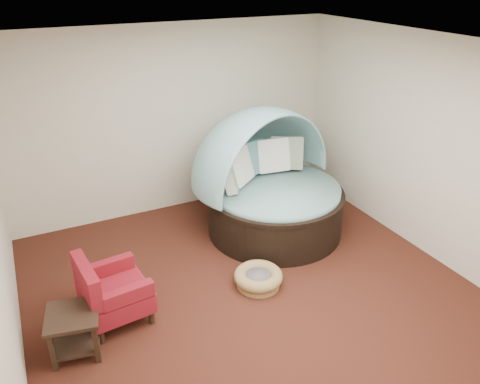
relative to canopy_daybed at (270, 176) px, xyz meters
name	(u,v)px	position (x,y,z in m)	size (l,w,h in m)	color
floor	(251,291)	(-0.93, -1.22, -0.82)	(5.00, 5.00, 0.00)	#431A13
wall_back	(174,121)	(-0.93, 1.28, 0.58)	(5.00, 5.00, 0.00)	beige
wall_front	(437,336)	(-0.93, -3.72, 0.58)	(5.00, 5.00, 0.00)	beige
wall_right	(426,148)	(1.57, -1.22, 0.58)	(5.00, 5.00, 0.00)	beige
ceiling	(254,48)	(-0.93, -1.22, 1.98)	(5.00, 5.00, 0.00)	white
canopy_daybed	(270,176)	(0.00, 0.00, 0.00)	(2.40, 2.36, 1.77)	black
pet_basket	(258,278)	(-0.80, -1.16, -0.72)	(0.66, 0.66, 0.21)	olive
red_armchair	(111,292)	(-2.50, -0.99, -0.45)	(0.75, 0.76, 0.80)	black
side_table	(74,327)	(-2.93, -1.30, -0.52)	(0.58, 0.58, 0.48)	black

